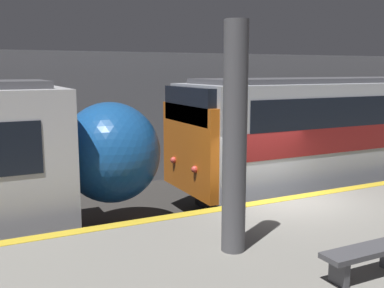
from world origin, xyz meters
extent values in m
plane|color=#33302D|center=(0.00, 0.00, 0.00)|extent=(120.00, 120.00, 0.00)
cube|color=gray|center=(0.00, -2.52, 0.53)|extent=(40.00, 5.04, 1.06)
cube|color=gold|center=(0.00, -0.15, 1.07)|extent=(40.00, 0.30, 0.01)
cube|color=gray|center=(0.00, 6.86, 2.35)|extent=(50.00, 0.15, 4.70)
cylinder|color=#56565B|center=(-2.73, -2.21, 2.97)|extent=(0.40, 0.40, 3.81)
ellipsoid|color=#195199|center=(-3.51, 2.31, 2.07)|extent=(2.42, 2.71, 2.48)
sphere|color=#F2EFCC|center=(-2.56, 2.31, 1.63)|extent=(0.20, 0.20, 0.20)
cube|color=orange|center=(-1.36, 2.31, 1.98)|extent=(0.25, 2.88, 2.37)
cube|color=black|center=(-1.36, 2.31, 3.17)|extent=(0.25, 2.59, 0.95)
sphere|color=#EA4C42|center=(-1.52, 1.65, 1.57)|extent=(0.18, 0.18, 0.18)
sphere|color=#EA4C42|center=(-1.52, 2.97, 1.57)|extent=(0.18, 0.18, 0.18)
cube|color=#4C4C51|center=(-2.03, -3.94, 1.27)|extent=(0.10, 0.32, 0.41)
cube|color=#4C4C51|center=(-1.50, -3.94, 1.47)|extent=(1.50, 0.40, 0.08)
camera|label=1|loc=(-6.57, -8.38, 4.10)|focal=42.00mm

